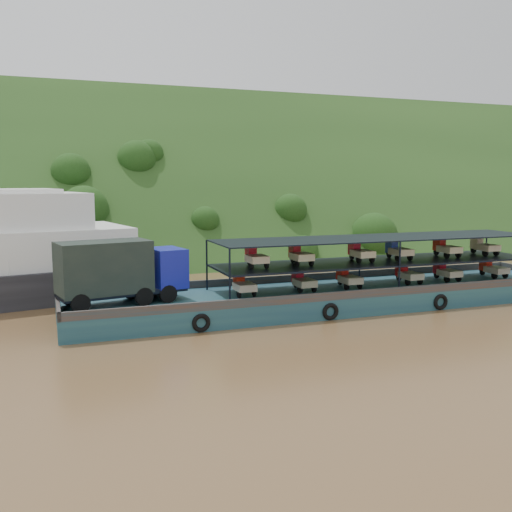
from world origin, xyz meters
name	(u,v)px	position (x,y,z in m)	size (l,w,h in m)	color
ground	(300,308)	(0.00, 0.00, 0.00)	(160.00, 160.00, 0.00)	brown
hillside	(180,249)	(0.00, 36.00, 0.00)	(140.00, 28.00, 28.00)	#1B3513
cargo_barge	(310,290)	(0.65, -0.21, 1.23)	(35.08, 7.18, 4.94)	#15364B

